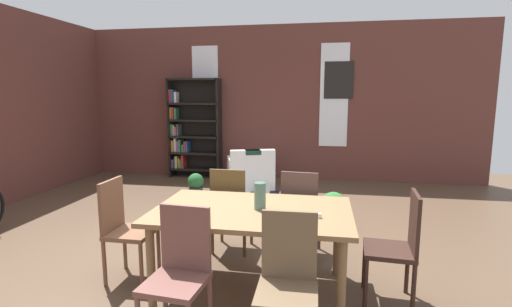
{
  "coord_description": "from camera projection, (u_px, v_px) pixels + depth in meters",
  "views": [
    {
      "loc": [
        1.11,
        -3.61,
        1.73
      ],
      "look_at": [
        0.17,
        1.67,
        0.89
      ],
      "focal_mm": 26.38,
      "sensor_mm": 36.0,
      "label": 1
    }
  ],
  "objects": [
    {
      "name": "vase_on_table",
      "position": [
        260.0,
        196.0,
        3.24
      ],
      "size": [
        0.1,
        0.1,
        0.24
      ],
      "primitive_type": "cylinder",
      "color": "#4C7266",
      "rests_on": "dining_table"
    },
    {
      "name": "potted_plant_window",
      "position": [
        333.0,
        209.0,
        4.85
      ],
      "size": [
        0.36,
        0.36,
        0.49
      ],
      "color": "#333338",
      "rests_on": "ground"
    },
    {
      "name": "dining_chair_far_right",
      "position": [
        300.0,
        211.0,
        3.98
      ],
      "size": [
        0.43,
        0.43,
        0.95
      ],
      "color": "#493530",
      "rests_on": "ground"
    },
    {
      "name": "striped_rug",
      "position": [
        253.0,
        195.0,
        6.49
      ],
      "size": [
        1.54,
        0.82,
        0.01
      ],
      "color": "#1E1E33",
      "rests_on": "ground"
    },
    {
      "name": "ground_plane",
      "position": [
        212.0,
        260.0,
        3.97
      ],
      "size": [
        10.55,
        10.55,
        0.0
      ],
      "primitive_type": "plane",
      "color": "brown"
    },
    {
      "name": "dining_chair_far_left",
      "position": [
        231.0,
        207.0,
        4.11
      ],
      "size": [
        0.41,
        0.41,
        0.95
      ],
      "color": "#4E3C1F",
      "rests_on": "ground"
    },
    {
      "name": "window_pane_1",
      "position": [
        334.0,
        96.0,
        7.42
      ],
      "size": [
        0.55,
        0.02,
        2.02
      ],
      "primitive_type": "cube",
      "color": "white"
    },
    {
      "name": "dining_chair_near_left",
      "position": [
        179.0,
        270.0,
        2.63
      ],
      "size": [
        0.43,
        0.43,
        0.95
      ],
      "color": "brown",
      "rests_on": "ground"
    },
    {
      "name": "tealight_candle_0",
      "position": [
        319.0,
        216.0,
        3.03
      ],
      "size": [
        0.04,
        0.04,
        0.04
      ],
      "primitive_type": "cylinder",
      "color": "silver",
      "rests_on": "dining_table"
    },
    {
      "name": "bookshelf_tall",
      "position": [
        191.0,
        130.0,
        7.86
      ],
      "size": [
        1.09,
        0.31,
        2.05
      ],
      "color": "black",
      "rests_on": "ground"
    },
    {
      "name": "dining_chair_head_right",
      "position": [
        399.0,
        244.0,
        3.09
      ],
      "size": [
        0.43,
        0.43,
        0.95
      ],
      "color": "#341F18",
      "rests_on": "ground"
    },
    {
      "name": "armchair_white",
      "position": [
        250.0,
        173.0,
        7.04
      ],
      "size": [
        1.02,
        1.02,
        0.75
      ],
      "color": "white",
      "rests_on": "ground"
    },
    {
      "name": "back_wall_brick",
      "position": [
        268.0,
        103.0,
        7.74
      ],
      "size": [
        8.55,
        0.12,
        3.11
      ],
      "primitive_type": "cube",
      "color": "brown",
      "rests_on": "ground"
    },
    {
      "name": "dining_chair_head_left",
      "position": [
        124.0,
        226.0,
        3.52
      ],
      "size": [
        0.4,
        0.4,
        0.95
      ],
      "color": "brown",
      "rests_on": "ground"
    },
    {
      "name": "dining_chair_near_right",
      "position": [
        288.0,
        279.0,
        2.5
      ],
      "size": [
        0.41,
        0.41,
        0.95
      ],
      "color": "brown",
      "rests_on": "ground"
    },
    {
      "name": "framed_picture",
      "position": [
        339.0,
        80.0,
        7.35
      ],
      "size": [
        0.56,
        0.03,
        0.72
      ],
      "primitive_type": "cube",
      "color": "black"
    },
    {
      "name": "window_pane_0",
      "position": [
        206.0,
        95.0,
        7.87
      ],
      "size": [
        0.55,
        0.02,
        2.02
      ],
      "primitive_type": "cube",
      "color": "white"
    },
    {
      "name": "dining_table",
      "position": [
        252.0,
        218.0,
        3.28
      ],
      "size": [
        1.7,
        1.07,
        0.75
      ],
      "color": "brown",
      "rests_on": "ground"
    },
    {
      "name": "potted_plant_corner",
      "position": [
        196.0,
        185.0,
        6.35
      ],
      "size": [
        0.26,
        0.26,
        0.42
      ],
      "color": "#333338",
      "rests_on": "ground"
    }
  ]
}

